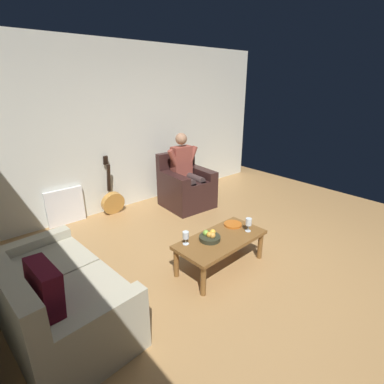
{
  "coord_description": "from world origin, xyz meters",
  "views": [
    {
      "loc": [
        2.48,
        1.63,
        2.08
      ],
      "look_at": [
        -0.06,
        -1.32,
        0.6
      ],
      "focal_mm": 27.26,
      "sensor_mm": 36.0,
      "label": 1
    }
  ],
  "objects_px": {
    "person_seated": "(186,169)",
    "fruit_bowl": "(210,237)",
    "wine_glass_far": "(186,236)",
    "coffee_table": "(221,242)",
    "couch": "(53,299)",
    "armchair": "(186,188)",
    "wine_glass_near": "(249,223)",
    "guitar": "(113,201)",
    "decorative_dish": "(233,224)"
  },
  "relations": [
    {
      "from": "guitar",
      "to": "wine_glass_far",
      "type": "xyz_separation_m",
      "value": [
        0.12,
        2.06,
        0.27
      ]
    },
    {
      "from": "person_seated",
      "to": "fruit_bowl",
      "type": "height_order",
      "value": "person_seated"
    },
    {
      "from": "armchair",
      "to": "wine_glass_far",
      "type": "distance_m",
      "value": 2.0
    },
    {
      "from": "person_seated",
      "to": "coffee_table",
      "type": "height_order",
      "value": "person_seated"
    },
    {
      "from": "armchair",
      "to": "couch",
      "type": "height_order",
      "value": "armchair"
    },
    {
      "from": "person_seated",
      "to": "decorative_dish",
      "type": "height_order",
      "value": "person_seated"
    },
    {
      "from": "person_seated",
      "to": "wine_glass_near",
      "type": "height_order",
      "value": "person_seated"
    },
    {
      "from": "wine_glass_near",
      "to": "person_seated",
      "type": "bearing_deg",
      "value": -105.83
    },
    {
      "from": "coffee_table",
      "to": "fruit_bowl",
      "type": "distance_m",
      "value": 0.17
    },
    {
      "from": "person_seated",
      "to": "wine_glass_near",
      "type": "xyz_separation_m",
      "value": [
        0.5,
        1.78,
        -0.18
      ]
    },
    {
      "from": "person_seated",
      "to": "wine_glass_near",
      "type": "relative_size",
      "value": 7.58
    },
    {
      "from": "coffee_table",
      "to": "wine_glass_near",
      "type": "height_order",
      "value": "wine_glass_near"
    },
    {
      "from": "guitar",
      "to": "wine_glass_far",
      "type": "distance_m",
      "value": 2.08
    },
    {
      "from": "person_seated",
      "to": "decorative_dish",
      "type": "bearing_deg",
      "value": 74.43
    },
    {
      "from": "guitar",
      "to": "wine_glass_far",
      "type": "relative_size",
      "value": 6.37
    },
    {
      "from": "decorative_dish",
      "to": "fruit_bowl",
      "type": "bearing_deg",
      "value": 8.61
    },
    {
      "from": "decorative_dish",
      "to": "wine_glass_near",
      "type": "bearing_deg",
      "value": 95.85
    },
    {
      "from": "couch",
      "to": "fruit_bowl",
      "type": "relative_size",
      "value": 6.5
    },
    {
      "from": "couch",
      "to": "wine_glass_near",
      "type": "height_order",
      "value": "couch"
    },
    {
      "from": "armchair",
      "to": "person_seated",
      "type": "bearing_deg",
      "value": 90.0
    },
    {
      "from": "wine_glass_far",
      "to": "decorative_dish",
      "type": "xyz_separation_m",
      "value": [
        -0.74,
        0.04,
        -0.09
      ]
    },
    {
      "from": "armchair",
      "to": "guitar",
      "type": "bearing_deg",
      "value": -21.56
    },
    {
      "from": "armchair",
      "to": "wine_glass_near",
      "type": "relative_size",
      "value": 5.52
    },
    {
      "from": "coffee_table",
      "to": "fruit_bowl",
      "type": "relative_size",
      "value": 4.6
    },
    {
      "from": "coffee_table",
      "to": "person_seated",
      "type": "bearing_deg",
      "value": -117.4
    },
    {
      "from": "couch",
      "to": "decorative_dish",
      "type": "relative_size",
      "value": 7.1
    },
    {
      "from": "armchair",
      "to": "coffee_table",
      "type": "xyz_separation_m",
      "value": [
        0.87,
        1.7,
        -0.0
      ]
    },
    {
      "from": "armchair",
      "to": "person_seated",
      "type": "distance_m",
      "value": 0.34
    },
    {
      "from": "fruit_bowl",
      "to": "coffee_table",
      "type": "bearing_deg",
      "value": 156.34
    },
    {
      "from": "person_seated",
      "to": "wine_glass_far",
      "type": "relative_size",
      "value": 8.33
    },
    {
      "from": "couch",
      "to": "fruit_bowl",
      "type": "bearing_deg",
      "value": 77.0
    },
    {
      "from": "person_seated",
      "to": "wine_glass_far",
      "type": "bearing_deg",
      "value": 53.38
    },
    {
      "from": "person_seated",
      "to": "wine_glass_near",
      "type": "distance_m",
      "value": 1.86
    },
    {
      "from": "armchair",
      "to": "person_seated",
      "type": "height_order",
      "value": "person_seated"
    },
    {
      "from": "couch",
      "to": "wine_glass_far",
      "type": "xyz_separation_m",
      "value": [
        -1.38,
        0.14,
        0.18
      ]
    },
    {
      "from": "couch",
      "to": "coffee_table",
      "type": "relative_size",
      "value": 1.41
    },
    {
      "from": "person_seated",
      "to": "guitar",
      "type": "bearing_deg",
      "value": -22.13
    },
    {
      "from": "wine_glass_far",
      "to": "fruit_bowl",
      "type": "relative_size",
      "value": 0.63
    },
    {
      "from": "wine_glass_far",
      "to": "armchair",
      "type": "bearing_deg",
      "value": -129.53
    },
    {
      "from": "person_seated",
      "to": "wine_glass_far",
      "type": "distance_m",
      "value": 1.99
    },
    {
      "from": "coffee_table",
      "to": "couch",
      "type": "bearing_deg",
      "value": -9.59
    },
    {
      "from": "person_seated",
      "to": "couch",
      "type": "bearing_deg",
      "value": 30.76
    },
    {
      "from": "person_seated",
      "to": "fruit_bowl",
      "type": "distance_m",
      "value": 1.93
    },
    {
      "from": "armchair",
      "to": "decorative_dish",
      "type": "xyz_separation_m",
      "value": [
        0.53,
        1.57,
        0.06
      ]
    },
    {
      "from": "wine_glass_near",
      "to": "armchair",
      "type": "bearing_deg",
      "value": -105.74
    },
    {
      "from": "person_seated",
      "to": "coffee_table",
      "type": "relative_size",
      "value": 1.14
    },
    {
      "from": "person_seated",
      "to": "couch",
      "type": "distance_m",
      "value": 3.01
    },
    {
      "from": "armchair",
      "to": "wine_glass_near",
      "type": "height_order",
      "value": "armchair"
    },
    {
      "from": "guitar",
      "to": "wine_glass_near",
      "type": "xyz_separation_m",
      "value": [
        -0.64,
        2.32,
        0.28
      ]
    },
    {
      "from": "wine_glass_far",
      "to": "fruit_bowl",
      "type": "bearing_deg",
      "value": 158.37
    }
  ]
}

